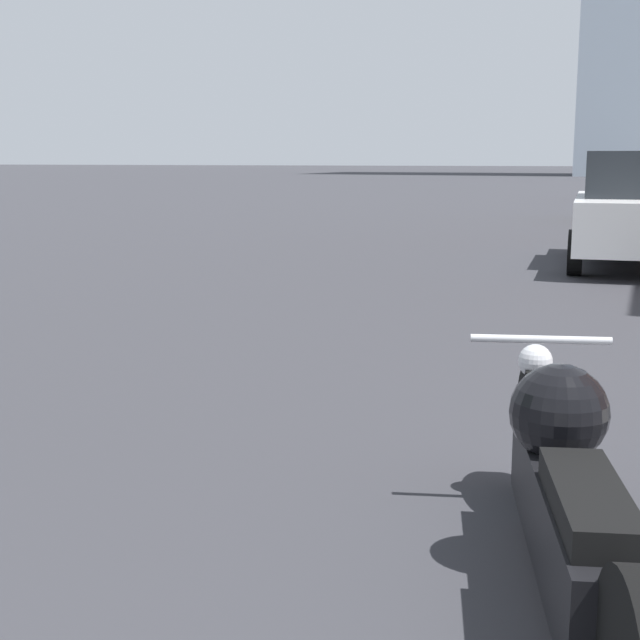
# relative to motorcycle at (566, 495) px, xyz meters

# --- Properties ---
(motorcycle) EXTENTS (0.90, 2.69, 0.84)m
(motorcycle) POSITION_rel_motorcycle_xyz_m (0.00, 0.00, 0.00)
(motorcycle) COLOR black
(motorcycle) RESTS_ON ground_plane
(parked_car_white) EXTENTS (2.00, 4.56, 1.71)m
(parked_car_white) POSITION_rel_motorcycle_xyz_m (-0.02, 11.08, 0.44)
(parked_car_white) COLOR silver
(parked_car_white) RESTS_ON ground_plane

